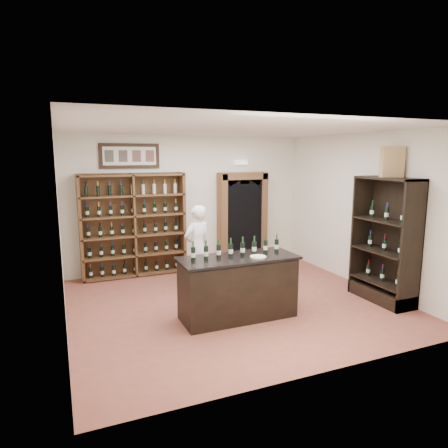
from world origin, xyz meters
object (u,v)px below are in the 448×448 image
at_px(counter_bottle_0, 193,254).
at_px(shopkeeper, 197,247).
at_px(tasting_counter, 238,288).
at_px(wine_crate, 392,162).
at_px(side_cabinet, 385,259).
at_px(wine_shelf, 134,225).

xyz_separation_m(counter_bottle_0, shopkeeper, (0.61, 1.62, -0.29)).
relative_size(tasting_counter, shopkeeper, 1.16).
xyz_separation_m(tasting_counter, wine_crate, (2.73, -0.30, 1.97)).
relative_size(side_cabinet, wine_crate, 4.22).
distance_m(wine_shelf, shopkeeper, 1.64).
distance_m(counter_bottle_0, side_cabinet, 3.48).
relative_size(shopkeeper, wine_crate, 3.12).
relative_size(tasting_counter, counter_bottle_0, 6.27).
bearing_deg(wine_shelf, wine_crate, -40.23).
bearing_deg(side_cabinet, tasting_counter, 173.72).
height_order(side_cabinet, wine_crate, wine_crate).
distance_m(wine_shelf, side_cabinet, 5.02).
bearing_deg(wine_crate, shopkeeper, 167.24).
height_order(shopkeeper, wine_crate, wine_crate).
relative_size(counter_bottle_0, wine_crate, 0.57).
bearing_deg(counter_bottle_0, side_cabinet, -5.82).
bearing_deg(wine_shelf, shopkeeper, -51.83).
bearing_deg(shopkeeper, counter_bottle_0, 49.09).
xyz_separation_m(tasting_counter, side_cabinet, (2.72, -0.30, 0.26)).
distance_m(tasting_counter, counter_bottle_0, 0.95).
height_order(tasting_counter, side_cabinet, side_cabinet).
distance_m(side_cabinet, shopkeeper, 3.45).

